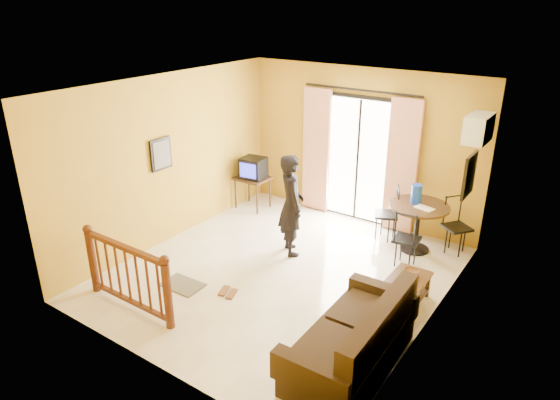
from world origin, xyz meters
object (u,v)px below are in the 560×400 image
Objects in this scene: dining_table at (418,214)px; standing_person at (291,205)px; coffee_table at (405,289)px; sofa at (355,343)px; television at (253,168)px.

standing_person is (-1.65, -1.23, 0.20)m from dining_table.
sofa is at bearing -89.67° from coffee_table.
coffee_table is (0.46, -1.62, -0.38)m from dining_table.
coffee_table is 2.22m from standing_person.
standing_person is at bearing -143.24° from dining_table.
television is at bearing -177.82° from dining_table.
sofa is 1.14× the size of standing_person.
dining_table is at bearing 105.75° from coffee_table.
standing_person reaches higher than television.
sofa is at bearing -44.59° from television.
dining_table is 3.17m from sofa.
coffee_table is 1.50m from sofa.
sofa reaches higher than coffee_table.
television is 0.56× the size of coffee_table.
sofa is 2.88m from standing_person.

